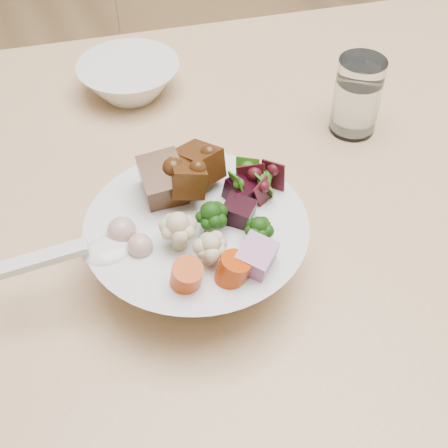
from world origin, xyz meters
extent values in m
cube|color=tan|center=(0.00, 0.00, -0.01)|extent=(5.00, 6.00, 0.01)
cube|color=tan|center=(-0.05, -0.07, 0.68)|extent=(1.61, 1.07, 0.04)
cube|color=tan|center=(-0.09, 0.47, 0.45)|extent=(0.48, 0.48, 0.04)
cylinder|color=tan|center=(-0.29, 0.32, 0.21)|extent=(0.03, 0.03, 0.43)
cylinder|color=tan|center=(0.06, 0.26, 0.21)|extent=(0.03, 0.03, 0.43)
cylinder|color=tan|center=(-0.23, 0.67, 0.21)|extent=(0.03, 0.03, 0.43)
cylinder|color=tan|center=(0.12, 0.62, 0.21)|extent=(0.03, 0.03, 0.43)
sphere|color=black|center=(-0.39, -0.16, 0.79)|extent=(0.04, 0.04, 0.04)
sphere|color=#BAAD8C|center=(-0.43, -0.16, 0.79)|extent=(0.04, 0.04, 0.04)
cube|color=black|center=(-0.34, -0.12, 0.78)|extent=(0.04, 0.04, 0.03)
cube|color=#975B89|center=(-0.37, -0.22, 0.78)|extent=(0.05, 0.05, 0.04)
cylinder|color=#D14D05|center=(-0.44, -0.21, 0.78)|extent=(0.04, 0.04, 0.03)
sphere|color=tan|center=(-0.47, -0.15, 0.78)|extent=(0.03, 0.03, 0.03)
ellipsoid|color=silver|center=(-0.50, -0.14, 0.77)|extent=(0.06, 0.05, 0.02)
cube|color=silver|center=(-0.57, -0.13, 0.78)|extent=(0.11, 0.03, 0.02)
cylinder|color=white|center=(-0.10, 0.01, 0.76)|extent=(0.06, 0.06, 0.11)
cylinder|color=white|center=(-0.10, 0.01, 0.74)|extent=(0.06, 0.06, 0.07)
camera|label=1|loc=(-0.56, -0.57, 1.25)|focal=50.00mm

